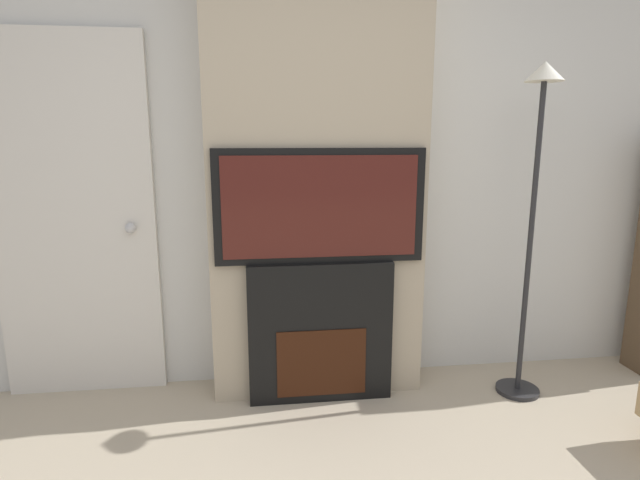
% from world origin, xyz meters
% --- Properties ---
extents(wall_back, '(6.00, 0.06, 2.70)m').
position_xyz_m(wall_back, '(0.00, 2.03, 1.35)').
color(wall_back, silver).
rests_on(wall_back, ground_plane).
extents(chimney_breast, '(1.19, 0.28, 2.70)m').
position_xyz_m(chimney_breast, '(0.00, 1.86, 1.35)').
color(chimney_breast, tan).
rests_on(chimney_breast, ground_plane).
extents(fireplace, '(0.80, 0.15, 0.80)m').
position_xyz_m(fireplace, '(0.00, 1.72, 0.40)').
color(fireplace, black).
rests_on(fireplace, ground_plane).
extents(television, '(1.13, 0.07, 0.62)m').
position_xyz_m(television, '(0.00, 1.71, 1.11)').
color(television, black).
rests_on(television, fireplace).
extents(floor_lamp, '(0.24, 0.24, 1.86)m').
position_xyz_m(floor_lamp, '(1.16, 1.62, 1.23)').
color(floor_lamp, '#262628').
rests_on(floor_lamp, ground_plane).
extents(entry_door, '(0.88, 0.09, 2.03)m').
position_xyz_m(entry_door, '(-1.35, 1.97, 1.02)').
color(entry_door, silver).
rests_on(entry_door, ground_plane).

